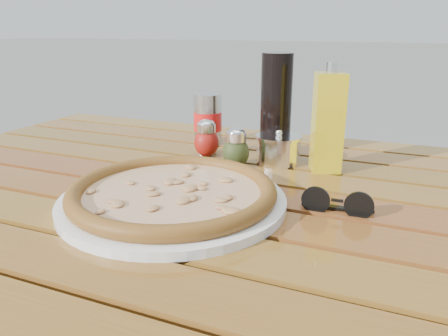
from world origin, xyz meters
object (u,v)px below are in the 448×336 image
at_px(dark_bottle, 276,106).
at_px(table, 220,226).
at_px(pepper_shaker, 206,139).
at_px(oregano_shaker, 236,149).
at_px(sunglasses, 337,204).
at_px(olive_oil_cruet, 328,122).
at_px(parmesan_tin, 278,149).
at_px(pizza, 173,192).
at_px(plate, 173,201).
at_px(soda_can, 208,120).

bearing_deg(dark_bottle, table, -97.78).
height_order(pepper_shaker, oregano_shaker, same).
bearing_deg(pepper_shaker, table, -58.34).
relative_size(table, sunglasses, 12.75).
height_order(oregano_shaker, olive_oil_cruet, olive_oil_cruet).
distance_m(oregano_shaker, parmesan_tin, 0.09).
distance_m(pepper_shaker, olive_oil_cruet, 0.26).
bearing_deg(table, oregano_shaker, 97.89).
bearing_deg(parmesan_tin, sunglasses, -54.08).
xyz_separation_m(oregano_shaker, parmesan_tin, (0.07, 0.06, -0.01)).
distance_m(pizza, parmesan_tin, 0.30).
relative_size(oregano_shaker, sunglasses, 0.75).
bearing_deg(olive_oil_cruet, table, -131.87).
height_order(plate, pizza, pizza).
xyz_separation_m(dark_bottle, parmesan_tin, (0.02, -0.05, -0.08)).
relative_size(soda_can, olive_oil_cruet, 0.57).
height_order(pepper_shaker, dark_bottle, dark_bottle).
bearing_deg(table, dark_bottle, 82.22).
height_order(oregano_shaker, parmesan_tin, oregano_shaker).
relative_size(soda_can, parmesan_tin, 0.94).
distance_m(table, soda_can, 0.33).
relative_size(pepper_shaker, olive_oil_cruet, 0.39).
bearing_deg(pizza, plate, -45.00).
height_order(table, soda_can, soda_can).
bearing_deg(pizza, dark_bottle, 78.38).
bearing_deg(pepper_shaker, dark_bottle, 23.64).
height_order(plate, pepper_shaker, pepper_shaker).
bearing_deg(table, olive_oil_cruet, 48.13).
distance_m(pepper_shaker, sunglasses, 0.37).
xyz_separation_m(oregano_shaker, dark_bottle, (0.05, 0.11, 0.07)).
distance_m(table, sunglasses, 0.23).
distance_m(pizza, soda_can, 0.39).
xyz_separation_m(olive_oil_cruet, sunglasses, (0.06, -0.20, -0.08)).
bearing_deg(sunglasses, oregano_shaker, 143.06).
relative_size(pizza, olive_oil_cruet, 1.72).
distance_m(pepper_shaker, dark_bottle, 0.17).
height_order(pepper_shaker, soda_can, soda_can).
relative_size(oregano_shaker, olive_oil_cruet, 0.39).
bearing_deg(pepper_shaker, parmesan_tin, 3.64).
height_order(oregano_shaker, sunglasses, oregano_shaker).
bearing_deg(plate, dark_bottle, 78.38).
xyz_separation_m(plate, dark_bottle, (0.07, 0.33, 0.10)).
relative_size(plate, pepper_shaker, 4.39).
relative_size(table, parmesan_tin, 11.02).
relative_size(pepper_shaker, parmesan_tin, 0.65).
relative_size(table, plate, 3.89).
bearing_deg(pizza, sunglasses, 15.65).
relative_size(oregano_shaker, soda_can, 0.68).
bearing_deg(pepper_shaker, sunglasses, -32.94).
distance_m(table, parmesan_tin, 0.22).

